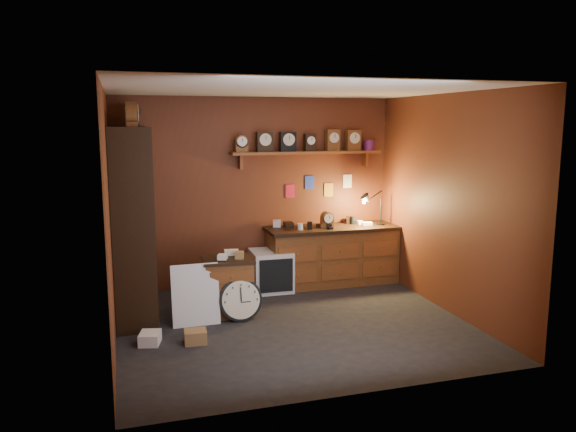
{
  "coord_description": "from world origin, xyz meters",
  "views": [
    {
      "loc": [
        -1.87,
        -6.01,
        2.35
      ],
      "look_at": [
        0.04,
        0.35,
        1.24
      ],
      "focal_mm": 35.0,
      "sensor_mm": 36.0,
      "label": 1
    }
  ],
  "objects_px": {
    "shelving_unit": "(129,213)",
    "workbench": "(332,252)",
    "big_round_clock": "(241,300)",
    "low_cabinet": "(228,284)"
  },
  "relations": [
    {
      "from": "low_cabinet",
      "to": "big_round_clock",
      "type": "height_order",
      "value": "low_cabinet"
    },
    {
      "from": "big_round_clock",
      "to": "workbench",
      "type": "bearing_deg",
      "value": 35.57
    },
    {
      "from": "shelving_unit",
      "to": "workbench",
      "type": "distance_m",
      "value": 2.99
    },
    {
      "from": "workbench",
      "to": "big_round_clock",
      "type": "height_order",
      "value": "workbench"
    },
    {
      "from": "low_cabinet",
      "to": "workbench",
      "type": "bearing_deg",
      "value": 31.26
    },
    {
      "from": "shelving_unit",
      "to": "workbench",
      "type": "relative_size",
      "value": 1.33
    },
    {
      "from": "workbench",
      "to": "big_round_clock",
      "type": "relative_size",
      "value": 3.73
    },
    {
      "from": "low_cabinet",
      "to": "big_round_clock",
      "type": "distance_m",
      "value": 0.31
    },
    {
      "from": "workbench",
      "to": "low_cabinet",
      "type": "distance_m",
      "value": 1.93
    },
    {
      "from": "shelving_unit",
      "to": "low_cabinet",
      "type": "xyz_separation_m",
      "value": [
        1.13,
        -0.39,
        -0.87
      ]
    }
  ]
}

